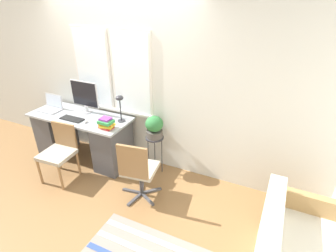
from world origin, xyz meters
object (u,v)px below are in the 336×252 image
desk_chair_wooden (59,151)px  office_chair_swivel (138,169)px  mouse (86,122)px  potted_plant (154,127)px  desk_lamp (120,102)px  plant_stand (155,141)px  monitor (85,96)px  laptop (51,107)px  book_stack (106,123)px  keyboard (72,119)px

desk_chair_wooden → office_chair_swivel: (1.28, 0.08, 0.02)m
mouse → potted_plant: size_ratio=0.21×
mouse → desk_lamp: (0.45, 0.27, 0.29)m
office_chair_swivel → plant_stand: bearing=-90.2°
mouse → desk_lamp: desk_lamp is taller
monitor → desk_chair_wooden: monitor is taller
laptop → monitor: bearing=15.3°
book_stack → plant_stand: size_ratio=0.37×
keyboard → mouse: 0.27m
laptop → book_stack: laptop is taller
desk_lamp → book_stack: (-0.06, -0.28, -0.23)m
laptop → desk_lamp: size_ratio=0.88×
plant_stand → desk_chair_wooden: bearing=-148.4°
book_stack → monitor: bearing=152.9°
desk_lamp → desk_chair_wooden: bearing=-134.3°
mouse → monitor: bearing=127.6°
laptop → desk_lamp: 1.32m
keyboard → plant_stand: bearing=14.8°
desk_lamp → potted_plant: size_ratio=1.21×
book_stack → office_chair_swivel: (0.68, -0.31, -0.38)m
mouse → plant_stand: (0.97, 0.33, -0.26)m
monitor → office_chair_swivel: monitor is taller
laptop → desk_lamp: desk_lamp is taller
laptop → desk_chair_wooden: (0.63, -0.54, -0.37)m
book_stack → potted_plant: same height
plant_stand → mouse: bearing=-161.2°
desk_lamp → plant_stand: 0.76m
laptop → desk_lamp: bearing=5.8°
monitor → book_stack: 0.73m
plant_stand → potted_plant: bearing=0.0°
office_chair_swivel → desk_chair_wooden: bearing=-5.0°
mouse → plant_stand: size_ratio=0.12×
monitor → plant_stand: monitor is taller
keyboard → mouse: size_ratio=5.30×
keyboard → plant_stand: size_ratio=0.62×
monitor → keyboard: bearing=-96.2°
potted_plant → office_chair_swivel: bearing=-81.6°
laptop → desk_chair_wooden: size_ratio=0.43×
monitor → keyboard: monitor is taller
desk_lamp → plant_stand: bearing=6.2°
laptop → book_stack: size_ratio=1.60×
desk_lamp → plant_stand: (0.53, 0.06, -0.55)m
monitor → book_stack: (0.62, -0.32, -0.21)m
laptop → plant_stand: bearing=5.9°
mouse → office_chair_swivel: 1.16m
laptop → book_stack: (1.23, -0.15, 0.02)m
monitor → desk_lamp: (0.68, -0.04, 0.02)m
keyboard → desk_chair_wooden: (0.06, -0.40, -0.33)m
keyboard → potted_plant: bearing=14.8°
desk_lamp → plant_stand: size_ratio=0.69×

